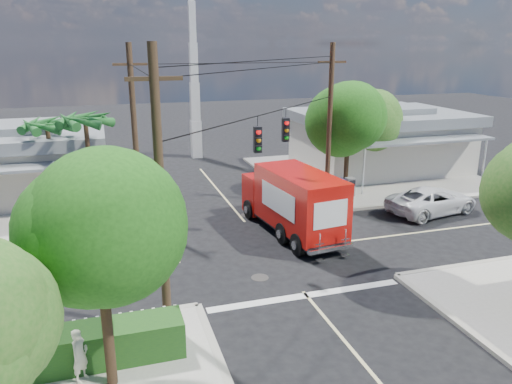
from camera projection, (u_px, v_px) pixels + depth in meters
name	position (u px, v px, depth m)	size (l,w,h in m)	color
ground	(269.00, 251.00, 22.36)	(120.00, 120.00, 0.00)	black
sidewalk_ne	(365.00, 174.00, 35.38)	(14.12, 14.12, 0.14)	#A29D92
sidewalk_nw	(34.00, 201.00, 29.21)	(14.12, 14.12, 0.14)	#A29D92
road_markings	(280.00, 264.00, 21.01)	(32.00, 32.00, 0.01)	beige
building_ne	(380.00, 138.00, 36.19)	(11.80, 10.20, 4.50)	beige
building_nw	(12.00, 161.00, 29.73)	(10.80, 10.20, 4.30)	beige
radio_tower	(194.00, 87.00, 39.19)	(0.80, 0.80, 17.00)	silver
tree_sw_front	(99.00, 239.00, 12.23)	(3.88, 3.78, 6.03)	#422D1C
tree_ne_front	(349.00, 118.00, 29.23)	(4.21, 4.14, 6.66)	#422D1C
tree_ne_back	(369.00, 120.00, 32.14)	(3.77, 3.66, 5.82)	#422D1C
palm_nw_front	(85.00, 122.00, 25.66)	(3.01, 3.08, 5.59)	#422D1C
palm_nw_back	(47.00, 127.00, 26.57)	(3.01, 3.08, 5.19)	#422D1C
utility_poles	(224.00, 144.00, 22.04)	(12.00, 10.68, 9.00)	#473321
picket_fence	(81.00, 333.00, 14.83)	(5.94, 0.06, 1.00)	silver
hedge_sw	(73.00, 349.00, 14.03)	(6.20, 1.20, 1.10)	#1B4319
vending_boxes	(339.00, 188.00, 29.68)	(1.90, 0.50, 1.10)	red
delivery_truck	(293.00, 201.00, 24.06)	(3.17, 7.62, 3.21)	black
parked_car	(432.00, 200.00, 27.19)	(2.42, 5.24, 1.46)	silver
pedestrian	(80.00, 355.00, 13.37)	(0.56, 0.37, 1.53)	beige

